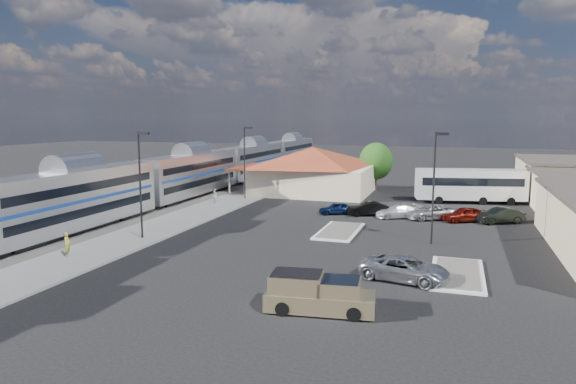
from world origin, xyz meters
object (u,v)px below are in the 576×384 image
(coach_bus, at_px, (470,184))
(pickup_truck, at_px, (320,294))
(station_depot, at_px, (312,170))
(suv, at_px, (405,269))

(coach_bus, bearing_deg, pickup_truck, 156.42)
(station_depot, distance_m, coach_bus, 20.03)
(station_depot, relative_size, coach_bus, 1.43)
(suv, distance_m, coach_bus, 32.65)
(suv, bearing_deg, coach_bus, 3.84)
(station_depot, bearing_deg, coach_bus, -5.46)
(pickup_truck, xyz_separation_m, suv, (3.73, 6.65, -0.16))
(suv, bearing_deg, station_depot, 36.04)
(coach_bus, bearing_deg, suv, 160.41)
(pickup_truck, bearing_deg, coach_bus, -18.79)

